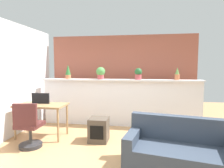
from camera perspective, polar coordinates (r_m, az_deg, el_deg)
ground_plane at (r=3.52m, az=-1.92°, el=-21.77°), size 12.00×12.00×0.00m
divider_wall at (r=5.21m, az=2.23°, el=-5.71°), size 4.22×0.16×1.22m
plant_shelf at (r=5.08m, az=2.20°, el=1.19°), size 4.22×0.28×0.04m
brick_wall_behind at (r=5.72m, az=2.96°, el=1.74°), size 4.22×0.10×2.50m
potted_plant_0 at (r=5.43m, az=-12.90°, el=3.61°), size 0.15×0.15×0.40m
potted_plant_1 at (r=5.13m, az=-3.39°, el=3.42°), size 0.24×0.24×0.32m
potted_plant_2 at (r=5.03m, az=7.81°, el=3.09°), size 0.19×0.19×0.29m
potted_plant_3 at (r=5.14m, az=18.77°, el=2.77°), size 0.12×0.12×0.32m
desk at (r=4.64m, az=-20.19°, el=-6.67°), size 1.10×0.60×0.75m
tv_monitor at (r=4.70m, az=-20.45°, el=-3.98°), size 0.42×0.04×0.24m
office_chair at (r=4.16m, az=-23.45°, el=-12.10°), size 0.47×0.47×0.91m
side_cube_shelf at (r=4.23m, az=-3.95°, el=-13.34°), size 0.40×0.41×0.50m
couch at (r=3.25m, az=19.18°, el=-18.91°), size 1.68×1.04×0.80m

